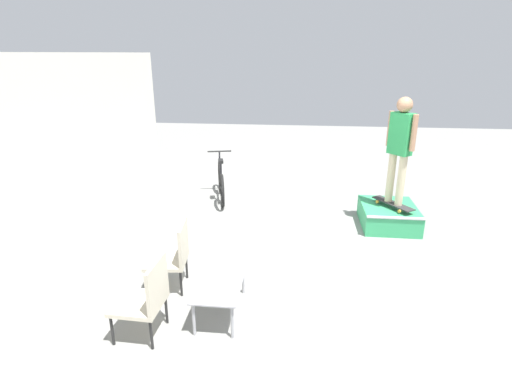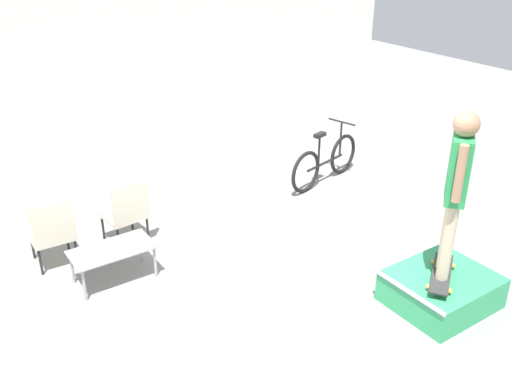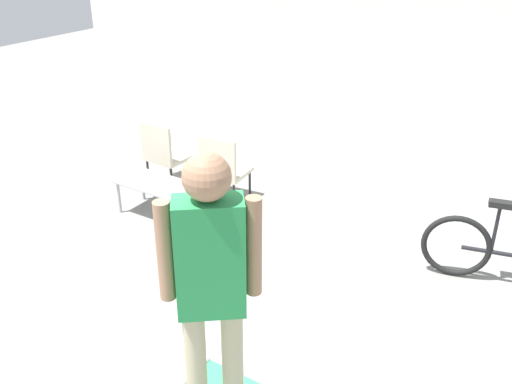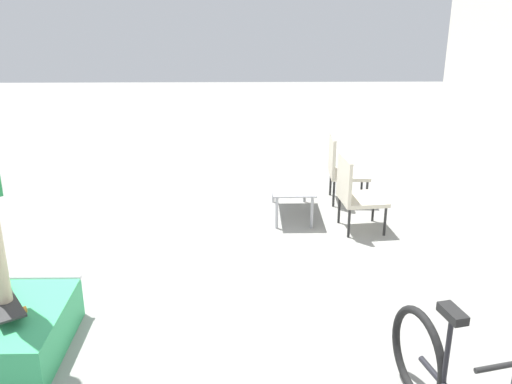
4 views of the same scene
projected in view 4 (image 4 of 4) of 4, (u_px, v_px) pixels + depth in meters
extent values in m
plane|color=gray|center=(167.00, 267.00, 6.04)|extent=(24.00, 24.00, 0.00)
cube|color=#339E60|center=(5.00, 332.00, 4.61)|extent=(1.11, 0.96, 0.37)
cylinder|color=#B7B7BC|center=(27.00, 278.00, 5.06)|extent=(0.05, 0.96, 0.05)
cube|color=#2D2D2D|center=(0.00, 296.00, 4.60)|extent=(0.81, 0.64, 0.02)
cylinder|color=gold|center=(24.00, 310.00, 4.48)|extent=(0.06, 0.06, 0.05)
cylinder|color=gold|center=(8.00, 283.00, 4.87)|extent=(0.06, 0.06, 0.05)
cube|color=#9E9EA3|center=(292.00, 184.00, 7.29)|extent=(0.99, 0.53, 0.02)
cylinder|color=#9E9EA3|center=(273.00, 188.00, 7.77)|extent=(0.04, 0.04, 0.42)
cylinder|color=#9E9EA3|center=(277.00, 213.00, 6.94)|extent=(0.04, 0.04, 0.42)
cylinder|color=#9E9EA3|center=(305.00, 188.00, 7.78)|extent=(0.04, 0.04, 0.42)
cylinder|color=#9E9EA3|center=(312.00, 212.00, 6.95)|extent=(0.04, 0.04, 0.42)
cylinder|color=black|center=(367.00, 194.00, 7.62)|extent=(0.03, 0.03, 0.36)
cylinder|color=black|center=(362.00, 183.00, 8.03)|extent=(0.03, 0.03, 0.36)
cylinder|color=black|center=(334.00, 194.00, 7.63)|extent=(0.03, 0.03, 0.36)
cylinder|color=black|center=(331.00, 183.00, 8.05)|extent=(0.03, 0.03, 0.36)
cube|color=beige|center=(349.00, 174.00, 7.76)|extent=(0.54, 0.54, 0.05)
cube|color=beige|center=(332.00, 154.00, 7.67)|extent=(0.52, 0.06, 0.51)
cylinder|color=black|center=(385.00, 221.00, 6.75)|extent=(0.03, 0.03, 0.36)
cylinder|color=black|center=(373.00, 208.00, 7.16)|extent=(0.03, 0.03, 0.36)
cylinder|color=black|center=(349.00, 223.00, 6.70)|extent=(0.03, 0.03, 0.36)
cylinder|color=black|center=(339.00, 209.00, 7.11)|extent=(0.03, 0.03, 0.36)
cube|color=beige|center=(363.00, 199.00, 6.86)|extent=(0.57, 0.57, 0.05)
cube|color=beige|center=(344.00, 178.00, 6.74)|extent=(0.52, 0.10, 0.51)
torus|color=black|center=(417.00, 354.00, 4.07)|extent=(0.69, 0.22, 0.69)
cylinder|color=black|center=(447.00, 351.00, 3.68)|extent=(0.04, 0.04, 0.51)
cube|color=black|center=(453.00, 314.00, 3.58)|extent=(0.24, 0.15, 0.06)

